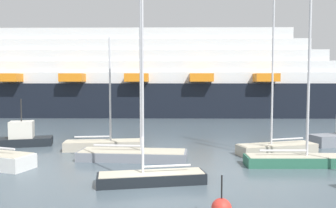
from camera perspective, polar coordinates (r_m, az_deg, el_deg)
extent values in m
plane|color=#4C5B66|center=(17.09, -2.12, -14.38)|extent=(600.00, 600.00, 0.00)
cube|color=#BCB29E|center=(26.56, 17.76, -7.20)|extent=(6.19, 3.44, 0.74)
cube|color=beige|center=(26.49, 17.77, -6.37)|extent=(5.92, 3.24, 0.04)
cylinder|color=silver|center=(25.85, 17.12, 5.35)|extent=(0.14, 0.14, 10.78)
cylinder|color=silver|center=(26.93, 19.33, -5.53)|extent=(2.59, 0.96, 0.11)
cube|color=#BCB29E|center=(27.37, -10.62, -6.81)|extent=(6.31, 2.53, 0.71)
cube|color=beige|center=(27.31, -10.62, -6.04)|extent=(6.05, 2.37, 0.04)
cylinder|color=silver|center=(26.90, -9.68, 2.42)|extent=(0.15, 0.15, 8.06)
cylinder|color=silver|center=(27.33, -12.51, -5.36)|extent=(2.75, 0.56, 0.12)
cube|color=#2D6B51|center=(23.40, 20.96, -8.88)|extent=(6.73, 1.91, 0.62)
cube|color=beige|center=(23.33, 20.98, -8.08)|extent=(6.46, 1.77, 0.04)
cylinder|color=silver|center=(23.09, 22.55, 5.88)|extent=(0.16, 0.16, 11.36)
cylinder|color=silver|center=(22.94, 18.72, -7.39)|extent=(3.01, 0.25, 0.13)
cube|color=black|center=(18.21, -2.77, -12.33)|extent=(5.81, 2.59, 0.56)
cube|color=beige|center=(18.13, -2.78, -11.42)|extent=(5.56, 2.43, 0.04)
cylinder|color=silver|center=(17.47, -4.30, 5.32)|extent=(0.14, 0.14, 10.49)
cylinder|color=silver|center=(18.16, -0.18, -10.32)|extent=(2.50, 0.64, 0.11)
cube|color=gray|center=(23.68, -5.92, -8.54)|extent=(7.47, 2.54, 0.61)
cube|color=beige|center=(23.61, -5.93, -7.77)|extent=(7.17, 2.35, 0.04)
cylinder|color=silver|center=(23.05, -4.57, 5.11)|extent=(0.18, 0.18, 10.56)
cylinder|color=silver|center=(23.77, -8.48, -6.90)|extent=(3.32, 0.30, 0.14)
cube|color=black|center=(31.12, -23.73, -5.83)|extent=(5.66, 3.35, 0.67)
cube|color=silver|center=(30.93, -23.29, -3.95)|extent=(2.18, 1.92, 1.39)
cylinder|color=#262626|center=(30.77, -23.37, -0.94)|extent=(0.11, 0.11, 1.87)
sphere|color=red|center=(13.97, 8.95, -16.89)|extent=(0.80, 0.80, 0.80)
cylinder|color=black|center=(13.69, 8.99, -13.53)|extent=(0.06, 0.06, 0.92)
cube|color=black|center=(58.20, -13.72, 0.86)|extent=(93.88, 15.64, 5.15)
cube|color=white|center=(58.14, -13.77, 4.22)|extent=(86.36, 13.86, 1.68)
cube|color=white|center=(58.18, -13.79, 5.88)|extent=(81.18, 13.03, 1.68)
cube|color=white|center=(58.28, -13.82, 7.53)|extent=(76.00, 12.20, 1.68)
cube|color=white|center=(58.42, -13.84, 9.18)|extent=(70.81, 11.37, 1.68)
cube|color=white|center=(58.61, -13.87, 10.82)|extent=(65.63, 10.53, 1.68)
cube|color=orange|center=(54.97, -25.09, 4.02)|extent=(3.44, 2.71, 1.18)
cube|color=orange|center=(51.58, -15.68, 4.28)|extent=(3.44, 2.71, 1.18)
cube|color=orange|center=(49.74, -5.26, 4.43)|extent=(3.44, 2.71, 1.18)
cube|color=orange|center=(49.63, 5.58, 4.43)|extent=(3.44, 2.71, 1.18)
cube|color=orange|center=(51.25, 16.09, 4.27)|extent=(3.44, 2.71, 1.18)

